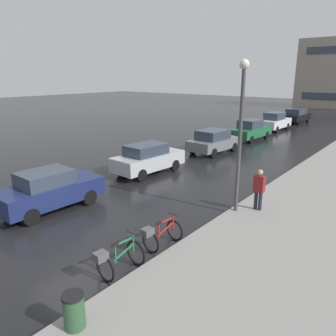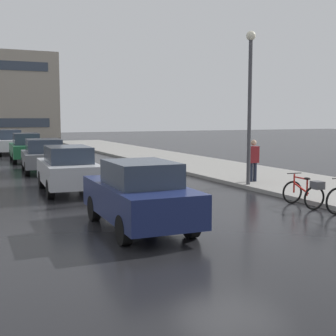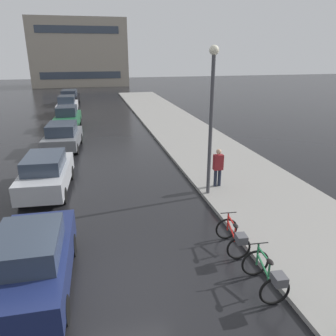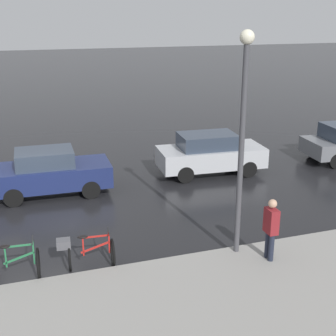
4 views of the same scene
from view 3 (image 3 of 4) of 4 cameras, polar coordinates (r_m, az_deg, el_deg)
name	(u,v)px [view 3 (image 3 of 4)]	position (r m, az deg, el deg)	size (l,w,h in m)	color
ground_plane	(128,292)	(8.59, -6.95, -20.64)	(140.00, 140.00, 0.00)	black
sidewalk_kerb	(212,154)	(18.63, 7.73, 2.38)	(4.80, 60.00, 0.14)	gray
bicycle_nearest	(267,276)	(8.54, 16.92, -17.51)	(0.83, 1.42, 1.03)	black
bicycle_second	(234,237)	(9.85, 11.47, -11.73)	(0.80, 1.43, 0.96)	black
car_navy	(32,261)	(8.74, -22.62, -14.76)	(1.88, 4.16, 1.63)	navy
car_silver	(46,173)	(14.30, -20.45, -0.86)	(2.02, 4.24, 1.63)	#B2B5BA
car_grey	(63,136)	(20.41, -17.85, 5.30)	(2.20, 4.09, 1.60)	slate
car_green	(68,118)	(26.15, -17.09, 8.40)	(1.94, 4.41, 1.70)	#1E6038
car_white	(67,105)	(32.02, -17.13, 10.37)	(1.84, 4.31, 1.75)	silver
car_black	(70,97)	(38.47, -16.73, 11.76)	(2.08, 4.44, 1.59)	black
pedestrian	(218,167)	(13.81, 8.70, 0.22)	(0.40, 0.25, 1.77)	#1E2333
streetlamp	(212,109)	(12.41, 7.59, 10.18)	(0.35, 0.35, 5.76)	#424247
building_facade_main	(80,53)	(60.22, -15.14, 18.80)	(15.39, 7.75, 10.67)	#9E9384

